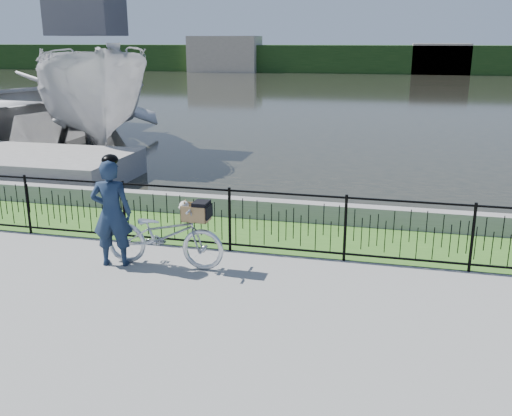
# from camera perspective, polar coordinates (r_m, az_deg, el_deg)

# --- Properties ---
(ground) EXTENTS (120.00, 120.00, 0.00)m
(ground) POSITION_cam_1_polar(r_m,az_deg,el_deg) (8.46, 0.91, -8.57)
(ground) COLOR gray
(ground) RESTS_ON ground
(grass_strip) EXTENTS (60.00, 2.00, 0.01)m
(grass_strip) POSITION_cam_1_polar(r_m,az_deg,el_deg) (10.82, 3.97, -2.86)
(grass_strip) COLOR #3A6C22
(grass_strip) RESTS_ON ground
(water) EXTENTS (120.00, 120.00, 0.00)m
(water) POSITION_cam_1_polar(r_m,az_deg,el_deg) (40.67, 11.49, 11.10)
(water) COLOR black
(water) RESTS_ON ground
(quay_wall) EXTENTS (60.00, 0.30, 0.40)m
(quay_wall) POSITION_cam_1_polar(r_m,az_deg,el_deg) (11.70, 4.83, -0.37)
(quay_wall) COLOR gray
(quay_wall) RESTS_ON ground
(fence) EXTENTS (14.00, 0.06, 1.15)m
(fence) POSITION_cam_1_polar(r_m,az_deg,el_deg) (9.71, 3.03, -1.58)
(fence) COLOR black
(fence) RESTS_ON ground
(far_treeline) EXTENTS (120.00, 6.00, 3.00)m
(far_treeline) POSITION_cam_1_polar(r_m,az_deg,el_deg) (67.53, 12.66, 14.33)
(far_treeline) COLOR #203F18
(far_treeline) RESTS_ON ground
(far_building_left) EXTENTS (8.00, 4.00, 4.00)m
(far_building_left) POSITION_cam_1_polar(r_m,az_deg,el_deg) (68.39, -3.14, 15.13)
(far_building_left) COLOR #B1A18E
(far_building_left) RESTS_ON ground
(far_building_right) EXTENTS (6.00, 3.00, 3.20)m
(far_building_right) POSITION_cam_1_polar(r_m,az_deg,el_deg) (66.15, 17.99, 13.99)
(far_building_right) COLOR #B1A18E
(far_building_right) RESTS_ON ground
(bicycle_rig) EXTENTS (2.03, 0.71, 1.16)m
(bicycle_rig) POSITION_cam_1_polar(r_m,az_deg,el_deg) (9.39, -9.14, -2.62)
(bicycle_rig) COLOR silver
(bicycle_rig) RESTS_ON ground
(cyclist) EXTENTS (0.73, 0.56, 1.85)m
(cyclist) POSITION_cam_1_polar(r_m,az_deg,el_deg) (9.50, -14.26, -0.36)
(cyclist) COLOR #15243B
(cyclist) RESTS_ON ground
(boat_near) EXTENTS (7.99, 9.39, 5.30)m
(boat_near) POSITION_cam_1_polar(r_m,az_deg,el_deg) (20.40, -16.12, 11.09)
(boat_near) COLOR #B0B0B0
(boat_near) RESTS_ON water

